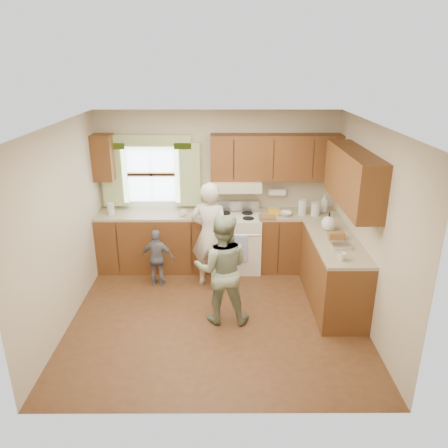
{
  "coord_description": "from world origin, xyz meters",
  "views": [
    {
      "loc": [
        0.08,
        -5.05,
        3.2
      ],
      "look_at": [
        0.1,
        0.4,
        1.15
      ],
      "focal_mm": 35.0,
      "sensor_mm": 36.0,
      "label": 1
    }
  ],
  "objects_px": {
    "stove": "(236,241)",
    "child": "(158,258)",
    "woman_right": "(222,269)",
    "woman_left": "(210,235)"
  },
  "relations": [
    {
      "from": "stove",
      "to": "woman_left",
      "type": "relative_size",
      "value": 0.67
    },
    {
      "from": "stove",
      "to": "woman_left",
      "type": "distance_m",
      "value": 0.79
    },
    {
      "from": "stove",
      "to": "child",
      "type": "relative_size",
      "value": 1.21
    },
    {
      "from": "child",
      "to": "woman_right",
      "type": "bearing_deg",
      "value": 144.93
    },
    {
      "from": "stove",
      "to": "woman_right",
      "type": "xyz_separation_m",
      "value": [
        -0.23,
        -1.54,
        0.26
      ]
    },
    {
      "from": "woman_right",
      "to": "child",
      "type": "distance_m",
      "value": 1.38
    },
    {
      "from": "woman_left",
      "to": "woman_right",
      "type": "distance_m",
      "value": 0.97
    },
    {
      "from": "child",
      "to": "stove",
      "type": "bearing_deg",
      "value": -144.03
    },
    {
      "from": "stove",
      "to": "child",
      "type": "xyz_separation_m",
      "value": [
        -1.19,
        -0.59,
        -0.03
      ]
    },
    {
      "from": "stove",
      "to": "woman_left",
      "type": "xyz_separation_m",
      "value": [
        -0.4,
        -0.59,
        0.34
      ]
    }
  ]
}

